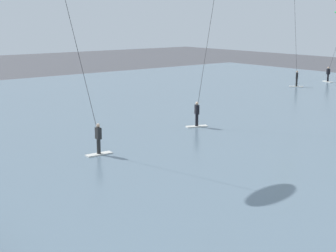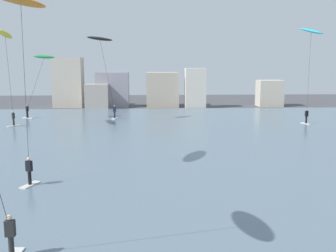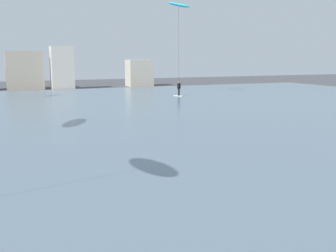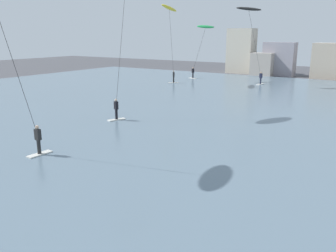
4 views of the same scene
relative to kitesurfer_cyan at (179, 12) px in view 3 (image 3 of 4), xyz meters
The scene contains 2 objects.
water_bay 21.90m from the kitesurfer_cyan, 139.59° to the right, with size 84.00×52.00×0.10m, color slate.
kitesurfer_cyan is the anchor object (origin of this frame).
Camera 3 is at (-4.20, 0.33, 4.60)m, focal length 42.86 mm.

